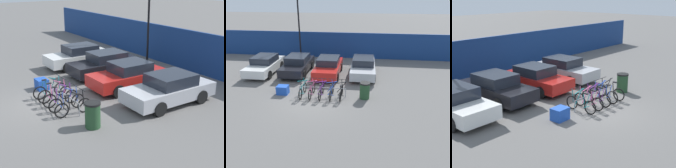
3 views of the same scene
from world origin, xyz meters
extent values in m
plane|color=#605E5B|center=(0.00, 0.00, 0.00)|extent=(120.00, 120.00, 0.00)
cube|color=navy|center=(0.00, 9.50, 1.23)|extent=(36.00, 0.16, 2.47)
cylinder|color=gray|center=(0.51, 0.68, 0.55)|extent=(2.93, 0.04, 0.04)
cylinder|color=gray|center=(-0.96, 0.68, 0.28)|extent=(0.04, 0.04, 0.55)
cylinder|color=gray|center=(1.98, 0.68, 0.28)|extent=(0.04, 0.04, 0.55)
torus|color=black|center=(-0.71, 0.00, 0.33)|extent=(0.06, 0.66, 0.66)
torus|color=black|center=(-0.71, 1.05, 0.33)|extent=(0.06, 0.66, 0.66)
cylinder|color=#197A7F|center=(-0.71, 0.68, 0.65)|extent=(0.60, 0.04, 0.76)
cylinder|color=#197A7F|center=(-0.71, 0.63, 0.96)|extent=(0.68, 0.04, 0.16)
cylinder|color=#197A7F|center=(-0.71, 0.35, 0.59)|extent=(0.14, 0.04, 0.63)
cylinder|color=#197A7F|center=(-0.71, 0.15, 0.61)|extent=(0.32, 0.03, 0.58)
cylinder|color=#197A7F|center=(-0.71, 0.20, 0.31)|extent=(0.40, 0.03, 0.08)
cylinder|color=#197A7F|center=(-0.71, 1.01, 0.68)|extent=(0.12, 0.04, 0.69)
cylinder|color=black|center=(-0.71, 0.97, 1.04)|extent=(0.52, 0.03, 0.03)
cube|color=black|center=(-0.71, 0.25, 0.93)|extent=(0.10, 0.22, 0.05)
torus|color=black|center=(-0.12, 0.00, 0.33)|extent=(0.06, 0.66, 0.66)
torus|color=black|center=(-0.12, 1.05, 0.33)|extent=(0.06, 0.66, 0.66)
cylinder|color=#E55993|center=(-0.12, 0.68, 0.65)|extent=(0.60, 0.04, 0.76)
cylinder|color=#E55993|center=(-0.12, 0.63, 0.96)|extent=(0.68, 0.04, 0.16)
cylinder|color=#E55993|center=(-0.12, 0.35, 0.59)|extent=(0.14, 0.04, 0.63)
cylinder|color=#E55993|center=(-0.12, 0.15, 0.61)|extent=(0.32, 0.03, 0.58)
cylinder|color=#E55993|center=(-0.12, 0.20, 0.31)|extent=(0.40, 0.03, 0.08)
cylinder|color=#E55993|center=(-0.12, 1.01, 0.68)|extent=(0.12, 0.04, 0.69)
cylinder|color=black|center=(-0.12, 0.97, 1.04)|extent=(0.52, 0.03, 0.03)
cube|color=black|center=(-0.12, 0.25, 0.93)|extent=(0.10, 0.22, 0.05)
torus|color=black|center=(0.49, 0.00, 0.33)|extent=(0.06, 0.66, 0.66)
torus|color=black|center=(0.49, 1.05, 0.33)|extent=(0.06, 0.66, 0.66)
cylinder|color=#752D99|center=(0.49, 0.68, 0.65)|extent=(0.60, 0.04, 0.76)
cylinder|color=#752D99|center=(0.49, 0.63, 0.96)|extent=(0.68, 0.04, 0.16)
cylinder|color=#752D99|center=(0.49, 0.35, 0.59)|extent=(0.14, 0.04, 0.63)
cylinder|color=#752D99|center=(0.49, 0.15, 0.61)|extent=(0.32, 0.03, 0.58)
cylinder|color=#752D99|center=(0.49, 0.20, 0.31)|extent=(0.40, 0.03, 0.08)
cylinder|color=#752D99|center=(0.49, 1.01, 0.68)|extent=(0.12, 0.04, 0.69)
cylinder|color=black|center=(0.49, 0.97, 1.04)|extent=(0.52, 0.03, 0.03)
cube|color=black|center=(0.49, 0.25, 0.93)|extent=(0.10, 0.22, 0.05)
torus|color=black|center=(1.12, 0.00, 0.33)|extent=(0.06, 0.66, 0.66)
torus|color=black|center=(1.12, 1.05, 0.33)|extent=(0.06, 0.66, 0.66)
cylinder|color=#284CB7|center=(1.12, 0.68, 0.65)|extent=(0.60, 0.04, 0.76)
cylinder|color=#284CB7|center=(1.12, 0.63, 0.96)|extent=(0.68, 0.04, 0.16)
cylinder|color=#284CB7|center=(1.12, 0.35, 0.59)|extent=(0.14, 0.04, 0.63)
cylinder|color=#284CB7|center=(1.12, 0.15, 0.61)|extent=(0.32, 0.03, 0.58)
cylinder|color=#284CB7|center=(1.12, 0.20, 0.31)|extent=(0.40, 0.03, 0.08)
cylinder|color=#284CB7|center=(1.12, 1.01, 0.68)|extent=(0.12, 0.04, 0.69)
cylinder|color=black|center=(1.12, 0.97, 1.04)|extent=(0.52, 0.03, 0.03)
cube|color=black|center=(1.12, 0.25, 0.93)|extent=(0.10, 0.22, 0.05)
torus|color=black|center=(1.73, 0.00, 0.33)|extent=(0.06, 0.66, 0.66)
torus|color=black|center=(1.73, 1.05, 0.33)|extent=(0.06, 0.66, 0.66)
cylinder|color=black|center=(1.73, 0.68, 0.65)|extent=(0.60, 0.04, 0.76)
cylinder|color=black|center=(1.73, 0.63, 0.96)|extent=(0.68, 0.04, 0.16)
cylinder|color=black|center=(1.73, 0.35, 0.59)|extent=(0.14, 0.04, 0.63)
cylinder|color=black|center=(1.73, 0.15, 0.61)|extent=(0.32, 0.03, 0.58)
cylinder|color=black|center=(1.73, 0.20, 0.31)|extent=(0.40, 0.03, 0.08)
cylinder|color=black|center=(1.73, 1.01, 0.68)|extent=(0.12, 0.04, 0.69)
cylinder|color=black|center=(1.73, 0.97, 1.04)|extent=(0.52, 0.03, 0.03)
cube|color=black|center=(1.73, 0.25, 0.93)|extent=(0.10, 0.22, 0.05)
cube|color=silver|center=(-4.84, 4.24, 0.57)|extent=(1.80, 4.25, 0.62)
cube|color=#1E232D|center=(-4.84, 4.34, 1.14)|extent=(1.58, 1.96, 0.52)
cylinder|color=black|center=(-5.69, 5.47, 0.32)|extent=(0.20, 0.64, 0.64)
cylinder|color=black|center=(-3.98, 5.47, 0.32)|extent=(0.20, 0.64, 0.64)
cylinder|color=black|center=(-5.69, 3.01, 0.32)|extent=(0.20, 0.64, 0.64)
cylinder|color=black|center=(-3.98, 3.01, 0.32)|extent=(0.20, 0.64, 0.64)
cube|color=black|center=(-2.26, 4.64, 0.57)|extent=(1.80, 4.27, 0.62)
cube|color=#1E232D|center=(-2.26, 4.74, 1.14)|extent=(1.58, 1.97, 0.52)
cylinder|color=black|center=(-3.12, 5.87, 0.32)|extent=(0.20, 0.64, 0.64)
cylinder|color=black|center=(-1.41, 5.87, 0.32)|extent=(0.20, 0.64, 0.64)
cylinder|color=black|center=(-3.12, 3.40, 0.32)|extent=(0.20, 0.64, 0.64)
cylinder|color=black|center=(-1.41, 3.40, 0.32)|extent=(0.20, 0.64, 0.64)
cube|color=red|center=(0.26, 4.43, 0.57)|extent=(1.80, 4.13, 0.62)
cube|color=#1E232D|center=(0.26, 4.53, 1.14)|extent=(1.58, 1.90, 0.52)
cylinder|color=black|center=(-0.59, 5.63, 0.32)|extent=(0.20, 0.64, 0.64)
cylinder|color=black|center=(1.12, 5.63, 0.32)|extent=(0.20, 0.64, 0.64)
cylinder|color=black|center=(-0.59, 3.23, 0.32)|extent=(0.20, 0.64, 0.64)
cylinder|color=black|center=(1.12, 3.23, 0.32)|extent=(0.20, 0.64, 0.64)
cube|color=#B7B7BC|center=(2.94, 4.73, 0.57)|extent=(1.80, 4.32, 0.62)
cube|color=#1E232D|center=(2.94, 4.84, 1.14)|extent=(1.58, 1.99, 0.52)
cylinder|color=black|center=(2.09, 5.98, 0.32)|extent=(0.20, 0.64, 0.64)
cylinder|color=black|center=(3.80, 5.98, 0.32)|extent=(0.20, 0.64, 0.64)
cylinder|color=black|center=(2.09, 3.47, 0.32)|extent=(0.20, 0.64, 0.64)
cylinder|color=black|center=(3.80, 3.47, 0.32)|extent=(0.20, 0.64, 0.64)
cylinder|color=black|center=(-3.13, 8.50, 3.14)|extent=(0.14, 0.14, 6.27)
cylinder|color=#234728|center=(3.14, 0.65, 0.47)|extent=(0.60, 0.60, 0.95)
cylinder|color=black|center=(3.14, 0.65, 0.99)|extent=(0.63, 0.63, 0.08)
cube|color=blue|center=(-2.04, 0.62, 0.28)|extent=(0.70, 0.56, 0.55)
camera|label=1|loc=(12.59, -4.70, 5.50)|focal=50.00mm
camera|label=2|loc=(3.06, -11.50, 6.00)|focal=35.00mm
camera|label=3|loc=(-11.33, -7.67, 5.27)|focal=50.00mm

